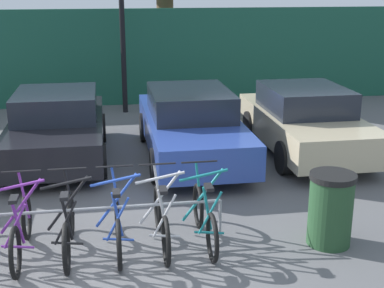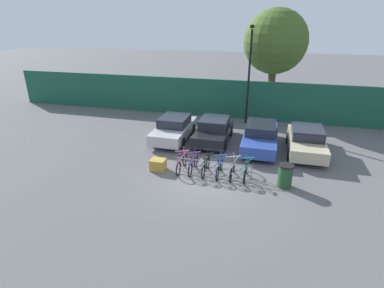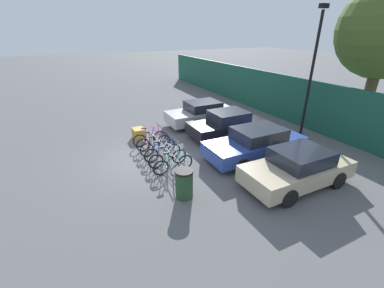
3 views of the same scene
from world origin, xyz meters
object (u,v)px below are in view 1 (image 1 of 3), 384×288
object	(u,v)px
car_blue	(191,124)
bicycle_purple	(21,230)
bicycle_blue	(117,223)
bicycle_teal	(205,217)
car_black	(57,127)
bicycle_silver	(162,220)
car_beige	(305,120)
bicycle_black	(68,227)
bike_rack	(94,213)
trash_bin	(331,209)

from	to	relation	value
car_blue	bicycle_purple	bearing A→B (deg)	-127.09
bicycle_blue	bicycle_teal	distance (m)	1.20
bicycle_blue	car_black	bearing A→B (deg)	107.23
bicycle_blue	bicycle_silver	distance (m)	0.60
bicycle_teal	car_beige	distance (m)	4.69
car_blue	bicycle_teal	bearing A→B (deg)	-96.31
bicycle_silver	car_black	bearing A→B (deg)	113.98
bicycle_teal	car_beige	size ratio (longest dim) A/B	0.41
bicycle_silver	car_beige	world-z (taller)	car_beige
bicycle_silver	car_blue	xyz separation A→B (m)	(1.02, 3.80, 0.32)
bicycle_purple	bicycle_teal	xyz separation A→B (m)	(2.45, 0.00, 0.00)
bicycle_purple	bicycle_teal	distance (m)	2.45
bicycle_black	car_blue	xyz separation A→B (m)	(2.26, 3.80, 0.32)
car_black	car_blue	distance (m)	2.70
bike_rack	car_blue	world-z (taller)	car_blue
bicycle_black	bicycle_silver	world-z (taller)	same
bicycle_teal	trash_bin	size ratio (longest dim) A/B	1.66
car_blue	trash_bin	world-z (taller)	car_blue
bike_rack	bicycle_purple	world-z (taller)	bicycle_purple
car_black	car_blue	world-z (taller)	same
bike_rack	trash_bin	xyz separation A→B (m)	(3.21, -0.46, 0.03)
bicycle_purple	car_black	distance (m)	4.07
bike_rack	bicycle_black	distance (m)	0.38
bicycle_black	bicycle_silver	xyz separation A→B (m)	(1.24, 0.00, 0.00)
car_beige	bicycle_blue	bearing A→B (deg)	-137.38
car_black	car_beige	xyz separation A→B (m)	(5.11, -0.33, 0.00)
bicycle_silver	car_black	xyz separation A→B (m)	(-1.67, 4.05, 0.31)
bike_rack	bicycle_silver	xyz separation A→B (m)	(0.91, -0.15, -0.11)
bicycle_teal	bicycle_black	bearing A→B (deg)	179.12
bicycle_purple	bicycle_black	size ratio (longest dim) A/B	1.00
car_blue	trash_bin	xyz separation A→B (m)	(1.28, -4.11, -0.17)
bicycle_silver	bicycle_teal	distance (m)	0.60
trash_bin	bike_rack	bearing A→B (deg)	171.85
bicycle_blue	car_blue	bearing A→B (deg)	69.39
bike_rack	bicycle_teal	world-z (taller)	bicycle_teal
car_blue	bicycle_silver	bearing A→B (deg)	-105.02
bike_rack	car_beige	size ratio (longest dim) A/B	0.86
bicycle_black	trash_bin	xyz separation A→B (m)	(3.54, -0.31, 0.14)
bike_rack	bicycle_black	bearing A→B (deg)	-155.95
bike_rack	car_beige	distance (m)	5.64
car_black	trash_bin	xyz separation A→B (m)	(3.96, -4.36, -0.17)
bike_rack	bicycle_purple	distance (m)	0.96
bicycle_black	trash_bin	distance (m)	3.56
bicycle_blue	car_beige	xyz separation A→B (m)	(4.04, 3.72, 0.31)
bicycle_purple	bicycle_blue	xyz separation A→B (m)	(1.26, 0.00, 0.00)
bicycle_purple	trash_bin	xyz separation A→B (m)	(4.15, -0.31, 0.14)
bicycle_silver	trash_bin	xyz separation A→B (m)	(2.30, -0.31, 0.14)
bicycle_blue	bicycle_silver	size ratio (longest dim) A/B	1.00
bicycle_black	bicycle_silver	size ratio (longest dim) A/B	1.00
bicycle_silver	car_black	world-z (taller)	car_black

